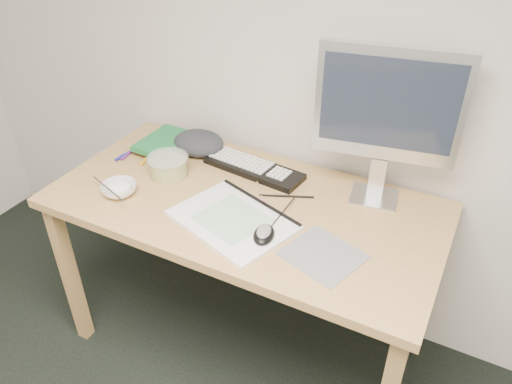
# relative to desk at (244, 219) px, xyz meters

# --- Properties ---
(desk) EXTENTS (1.40, 0.70, 0.75)m
(desk) POSITION_rel_desk_xyz_m (0.00, 0.00, 0.00)
(desk) COLOR tan
(desk) RESTS_ON ground
(mousepad) EXTENTS (0.27, 0.26, 0.00)m
(mousepad) POSITION_rel_desk_xyz_m (0.36, -0.14, 0.08)
(mousepad) COLOR gray
(mousepad) RESTS_ON desk
(sketchpad) EXTENTS (0.46, 0.39, 0.01)m
(sketchpad) POSITION_rel_desk_xyz_m (0.02, -0.12, 0.09)
(sketchpad) COLOR silver
(sketchpad) RESTS_ON desk
(keyboard) EXTENTS (0.42, 0.18, 0.02)m
(keyboard) POSITION_rel_desk_xyz_m (-0.06, 0.20, 0.09)
(keyboard) COLOR black
(keyboard) RESTS_ON desk
(monitor) EXTENTS (0.47, 0.17, 0.55)m
(monitor) POSITION_rel_desk_xyz_m (0.40, 0.24, 0.43)
(monitor) COLOR silver
(monitor) RESTS_ON desk
(mouse) EXTENTS (0.09, 0.12, 0.04)m
(mouse) POSITION_rel_desk_xyz_m (0.16, -0.16, 0.11)
(mouse) COLOR black
(mouse) RESTS_ON sketchpad
(rice_bowl) EXTENTS (0.14, 0.14, 0.04)m
(rice_bowl) POSITION_rel_desk_xyz_m (-0.42, -0.17, 0.10)
(rice_bowl) COLOR white
(rice_bowl) RESTS_ON desk
(chopsticks) EXTENTS (0.21, 0.09, 0.02)m
(chopsticks) POSITION_rel_desk_xyz_m (-0.44, -0.21, 0.13)
(chopsticks) COLOR silver
(chopsticks) RESTS_ON rice_bowl
(fruit_tub) EXTENTS (0.20, 0.20, 0.08)m
(fruit_tub) POSITION_rel_desk_xyz_m (-0.34, 0.02, 0.12)
(fruit_tub) COLOR #F1D655
(fruit_tub) RESTS_ON desk
(book_red) EXTENTS (0.17, 0.22, 0.02)m
(book_red) POSITION_rel_desk_xyz_m (-0.50, 0.20, 0.09)
(book_red) COLOR maroon
(book_red) RESTS_ON desk
(book_green) EXTENTS (0.18, 0.24, 0.02)m
(book_green) POSITION_rel_desk_xyz_m (-0.48, 0.19, 0.11)
(book_green) COLOR #1B6F38
(book_green) RESTS_ON book_red
(cloth_lump) EXTENTS (0.22, 0.19, 0.08)m
(cloth_lump) POSITION_rel_desk_xyz_m (-0.34, 0.23, 0.12)
(cloth_lump) COLOR #24272B
(cloth_lump) RESTS_ON desk
(pencil_pink) EXTENTS (0.18, 0.04, 0.01)m
(pencil_pink) POSITION_rel_desk_xyz_m (-0.02, 0.04, 0.09)
(pencil_pink) COLOR #E27183
(pencil_pink) RESTS_ON desk
(pencil_tan) EXTENTS (0.10, 0.13, 0.01)m
(pencil_tan) POSITION_rel_desk_xyz_m (0.02, 0.09, 0.09)
(pencil_tan) COLOR tan
(pencil_tan) RESTS_ON desk
(pencil_black) EXTENTS (0.18, 0.09, 0.01)m
(pencil_black) POSITION_rel_desk_xyz_m (0.12, 0.09, 0.09)
(pencil_black) COLOR black
(pencil_black) RESTS_ON desk
(marker_blue) EXTENTS (0.03, 0.14, 0.01)m
(marker_blue) POSITION_rel_desk_xyz_m (-0.59, 0.07, 0.09)
(marker_blue) COLOR #1B1F94
(marker_blue) RESTS_ON desk
(marker_orange) EXTENTS (0.05, 0.14, 0.01)m
(marker_orange) POSITION_rel_desk_xyz_m (-0.50, 0.09, 0.09)
(marker_orange) COLOR orange
(marker_orange) RESTS_ON desk
(marker_purple) EXTENTS (0.03, 0.13, 0.01)m
(marker_purple) POSITION_rel_desk_xyz_m (-0.58, 0.09, 0.09)
(marker_purple) COLOR #612381
(marker_purple) RESTS_ON desk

